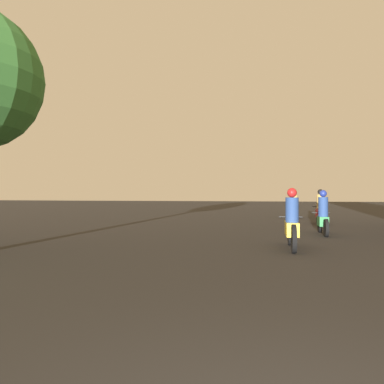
# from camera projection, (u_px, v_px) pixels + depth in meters

# --- Properties ---
(motorcycle_yellow) EXTENTS (0.60, 2.05, 1.54)m
(motorcycle_yellow) POSITION_uv_depth(u_px,v_px,m) (292.00, 225.00, 9.40)
(motorcycle_yellow) COLOR black
(motorcycle_yellow) RESTS_ON ground_plane
(motorcycle_green) EXTENTS (0.60, 2.01, 1.51)m
(motorcycle_green) POSITION_uv_depth(u_px,v_px,m) (323.00, 216.00, 12.64)
(motorcycle_green) COLOR black
(motorcycle_green) RESTS_ON ground_plane
(motorcycle_red) EXTENTS (0.60, 1.93, 1.57)m
(motorcycle_red) POSITION_uv_depth(u_px,v_px,m) (320.00, 210.00, 16.81)
(motorcycle_red) COLOR black
(motorcycle_red) RESTS_ON ground_plane
(motorcycle_black) EXTENTS (0.60, 1.92, 1.54)m
(motorcycle_black) POSITION_uv_depth(u_px,v_px,m) (295.00, 207.00, 21.12)
(motorcycle_black) COLOR black
(motorcycle_black) RESTS_ON ground_plane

